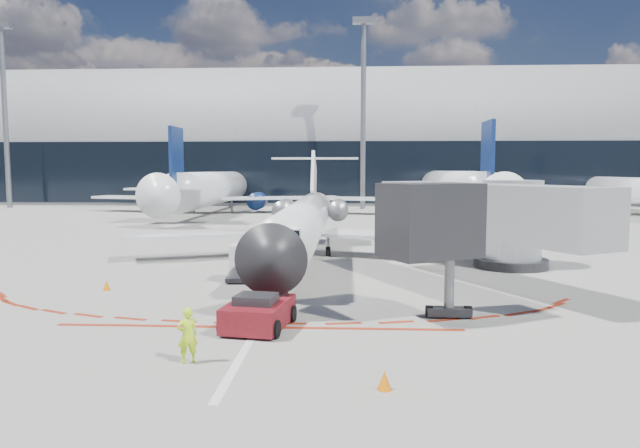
{
  "coord_description": "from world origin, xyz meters",
  "views": [
    {
      "loc": [
        3.08,
        -30.41,
        5.37
      ],
      "look_at": [
        1.68,
        -2.58,
        2.71
      ],
      "focal_mm": 32.0,
      "sensor_mm": 36.0,
      "label": 1
    }
  ],
  "objects_px": {
    "pushback_tug": "(258,313)",
    "ramp_worker": "(187,335)",
    "uld_container": "(247,263)",
    "regional_jet": "(303,221)"
  },
  "relations": [
    {
      "from": "pushback_tug",
      "to": "ramp_worker",
      "type": "bearing_deg",
      "value": -102.32
    },
    {
      "from": "ramp_worker",
      "to": "uld_container",
      "type": "xyz_separation_m",
      "value": [
        -0.4,
        11.64,
        0.1
      ]
    },
    {
      "from": "pushback_tug",
      "to": "ramp_worker",
      "type": "xyz_separation_m",
      "value": [
        -1.42,
        -3.56,
        0.25
      ]
    },
    {
      "from": "ramp_worker",
      "to": "pushback_tug",
      "type": "bearing_deg",
      "value": -140.25
    },
    {
      "from": "regional_jet",
      "to": "uld_container",
      "type": "distance_m",
      "value": 7.44
    },
    {
      "from": "regional_jet",
      "to": "ramp_worker",
      "type": "xyz_separation_m",
      "value": [
        -1.76,
        -18.63,
        -1.5
      ]
    },
    {
      "from": "pushback_tug",
      "to": "uld_container",
      "type": "distance_m",
      "value": 8.29
    },
    {
      "from": "pushback_tug",
      "to": "uld_container",
      "type": "bearing_deg",
      "value": 112.13
    },
    {
      "from": "ramp_worker",
      "to": "uld_container",
      "type": "relative_size",
      "value": 0.79
    },
    {
      "from": "regional_jet",
      "to": "ramp_worker",
      "type": "height_order",
      "value": "regional_jet"
    }
  ]
}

